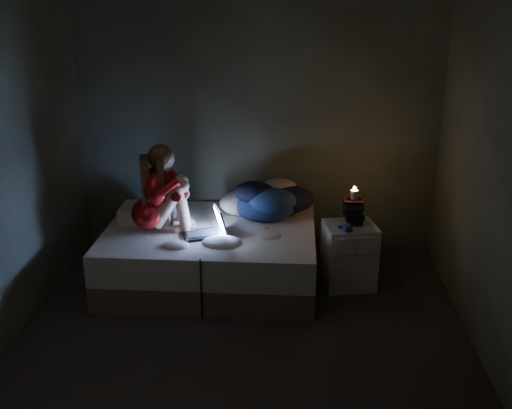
# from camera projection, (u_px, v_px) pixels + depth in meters

# --- Properties ---
(floor) EXTENTS (3.60, 3.80, 0.02)m
(floor) POSITION_uv_depth(u_px,v_px,m) (241.00, 346.00, 4.70)
(floor) COLOR black
(floor) RESTS_ON ground
(wall_back) EXTENTS (3.60, 0.02, 2.60)m
(wall_back) POSITION_uv_depth(u_px,v_px,m) (257.00, 127.00, 6.05)
(wall_back) COLOR #373931
(wall_back) RESTS_ON ground
(wall_front) EXTENTS (3.60, 0.02, 2.60)m
(wall_front) POSITION_uv_depth(u_px,v_px,m) (194.00, 330.00, 2.46)
(wall_front) COLOR #373931
(wall_front) RESTS_ON ground
(wall_right) EXTENTS (0.02, 3.80, 2.60)m
(wall_right) POSITION_uv_depth(u_px,v_px,m) (503.00, 191.00, 4.14)
(wall_right) COLOR #373931
(wall_right) RESTS_ON ground
(bed) EXTENTS (1.91, 1.43, 0.53)m
(bed) POSITION_uv_depth(u_px,v_px,m) (211.00, 254.00, 5.66)
(bed) COLOR beige
(bed) RESTS_ON ground
(pillow) EXTENTS (0.49, 0.35, 0.14)m
(pillow) POSITION_uv_depth(u_px,v_px,m) (148.00, 213.00, 5.74)
(pillow) COLOR silver
(pillow) RESTS_ON bed
(woman) EXTENTS (0.57, 0.44, 0.81)m
(woman) POSITION_uv_depth(u_px,v_px,m) (148.00, 189.00, 5.37)
(woman) COLOR maroon
(woman) RESTS_ON bed
(laptop) EXTENTS (0.44, 0.38, 0.26)m
(laptop) POSITION_uv_depth(u_px,v_px,m) (203.00, 222.00, 5.36)
(laptop) COLOR black
(laptop) RESTS_ON bed
(clothes_pile) EXTENTS (0.72, 0.62, 0.39)m
(clothes_pile) POSITION_uv_depth(u_px,v_px,m) (265.00, 198.00, 5.77)
(clothes_pile) COLOR #1A2946
(clothes_pile) RESTS_ON bed
(nightstand) EXTENTS (0.52, 0.48, 0.60)m
(nightstand) POSITION_uv_depth(u_px,v_px,m) (349.00, 255.00, 5.55)
(nightstand) COLOR silver
(nightstand) RESTS_ON ground
(book_stack) EXTENTS (0.19, 0.25, 0.24)m
(book_stack) POSITION_uv_depth(u_px,v_px,m) (353.00, 211.00, 5.46)
(book_stack) COLOR black
(book_stack) RESTS_ON nightstand
(candle) EXTENTS (0.07, 0.07, 0.08)m
(candle) POSITION_uv_depth(u_px,v_px,m) (354.00, 194.00, 5.41)
(candle) COLOR beige
(candle) RESTS_ON book_stack
(phone) EXTENTS (0.11, 0.15, 0.01)m
(phone) POSITION_uv_depth(u_px,v_px,m) (343.00, 228.00, 5.36)
(phone) COLOR black
(phone) RESTS_ON nightstand
(blue_orb) EXTENTS (0.08, 0.08, 0.08)m
(blue_orb) POSITION_uv_depth(u_px,v_px,m) (343.00, 227.00, 5.30)
(blue_orb) COLOR navy
(blue_orb) RESTS_ON nightstand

